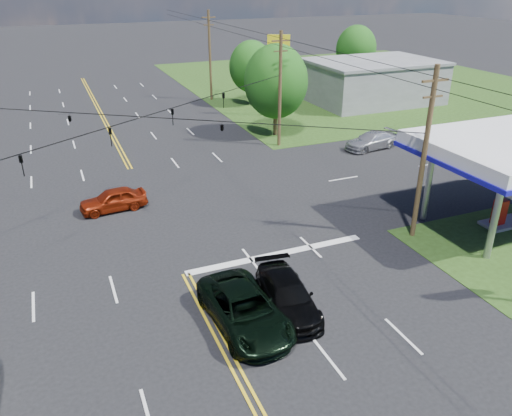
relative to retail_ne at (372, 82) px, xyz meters
name	(u,v)px	position (x,y,z in m)	size (l,w,h in m)	color
ground	(152,210)	(-30.00, -20.00, -2.20)	(280.00, 280.00, 0.00)	black
grass_ne	(352,80)	(5.00, 12.00, -2.20)	(46.00, 48.00, 0.03)	#233A12
stop_bar	(277,254)	(-25.00, -28.00, -2.20)	(10.00, 0.50, 0.02)	silver
retail_ne	(372,82)	(0.00, 0.00, 0.00)	(14.00, 10.00, 4.40)	slate
pole_se	(424,153)	(-17.00, -29.00, 2.72)	(1.60, 0.28, 9.50)	#3F2E1B
pole_ne	(280,88)	(-17.00, -11.00, 2.72)	(1.60, 0.28, 9.50)	#3F2E1B
pole_right_far	(210,55)	(-17.00, 8.00, 2.97)	(1.60, 0.28, 10.00)	#3F2E1B
span_wire_signals	(143,117)	(-30.00, -20.00, 3.80)	(26.00, 18.00, 1.13)	black
power_lines	(145,77)	(-30.00, -22.00, 6.40)	(26.04, 100.00, 0.64)	black
tree_right_a	(276,82)	(-16.00, -8.00, 2.67)	(5.70, 5.70, 8.18)	#3F2E1B
tree_right_b	(251,67)	(-13.50, 4.00, 2.02)	(4.94, 4.94, 7.09)	#3F2E1B
tree_far_r	(356,49)	(4.00, 10.00, 2.34)	(5.32, 5.32, 7.63)	#3F2E1B
pickup_dkgreen	(245,310)	(-28.73, -32.81, -1.42)	(2.59, 5.62, 1.56)	black
suv_black	(287,295)	(-26.59, -32.48, -1.49)	(2.00, 4.92, 1.43)	black
sedan_red	(113,200)	(-32.17, -19.00, -1.50)	(1.66, 4.12, 1.40)	maroon
sedan_far	(371,141)	(-10.14, -14.86, -1.49)	(1.99, 4.89, 1.42)	#ACACB1
polesign_ne	(278,53)	(-13.00, -2.00, 4.21)	(2.16, 1.15, 8.20)	#A5A5AA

